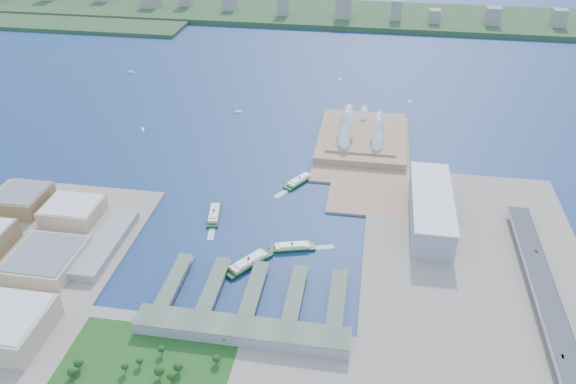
% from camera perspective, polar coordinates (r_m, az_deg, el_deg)
% --- Properties ---
extents(ground, '(3000.00, 3000.00, 0.00)m').
position_cam_1_polar(ground, '(638.37, -3.24, -5.64)').
color(ground, '#10204D').
rests_on(ground, ground).
extents(east_land, '(240.00, 500.00, 3.00)m').
position_cam_1_polar(east_land, '(601.64, 19.04, -10.38)').
color(east_land, gray).
rests_on(east_land, ground).
extents(peninsula, '(135.00, 220.00, 3.00)m').
position_cam_1_polar(peninsula, '(845.86, 7.61, 4.52)').
color(peninsula, '#9F7657').
rests_on(peninsula, ground).
extents(far_shore, '(2200.00, 260.00, 12.00)m').
position_cam_1_polar(far_shore, '(1524.39, 4.75, 17.57)').
color(far_shore, '#2D4926').
rests_on(far_shore, ground).
extents(opera_house, '(134.00, 180.00, 58.00)m').
position_cam_1_polar(opera_house, '(850.31, 7.65, 6.97)').
color(opera_house, white).
rests_on(opera_house, peninsula).
extents(toaster_building, '(45.00, 155.00, 35.00)m').
position_cam_1_polar(toaster_building, '(685.29, 14.31, -1.66)').
color(toaster_building, gray).
rests_on(toaster_building, east_land).
extents(expressway, '(26.00, 340.00, 11.85)m').
position_cam_1_polar(expressway, '(605.02, 24.94, -10.72)').
color(expressway, gray).
rests_on(expressway, east_land).
extents(west_buildings, '(200.00, 280.00, 27.00)m').
position_cam_1_polar(west_buildings, '(671.88, -26.07, -5.51)').
color(west_buildings, olive).
rests_on(west_buildings, west_land).
extents(ferry_wharves, '(184.00, 90.00, 9.30)m').
position_cam_1_polar(ferry_wharves, '(577.04, -3.44, -9.94)').
color(ferry_wharves, '#4C5B45').
rests_on(ferry_wharves, ground).
extents(terminal_building, '(200.00, 28.00, 12.00)m').
position_cam_1_polar(terminal_building, '(532.17, -4.74, -13.89)').
color(terminal_building, gray).
rests_on(terminal_building, south_land).
extents(park, '(150.00, 110.00, 16.00)m').
position_cam_1_polar(park, '(516.10, -14.71, -16.75)').
color(park, '#194714').
rests_on(park, south_land).
extents(far_skyline, '(1900.00, 140.00, 55.00)m').
position_cam_1_polar(far_skyline, '(1496.86, 4.74, 18.61)').
color(far_skyline, gray).
rests_on(far_skyline, far_shore).
extents(ferry_a, '(21.89, 53.65, 9.86)m').
position_cam_1_polar(ferry_a, '(690.56, -7.52, -2.10)').
color(ferry_a, '#0E3917').
rests_on(ferry_a, ground).
extents(ferry_b, '(38.49, 50.84, 9.77)m').
position_cam_1_polar(ferry_b, '(751.03, 1.16, 1.28)').
color(ferry_b, '#0E3917').
rests_on(ferry_b, ground).
extents(ferry_c, '(47.79, 57.05, 11.30)m').
position_cam_1_polar(ferry_c, '(610.85, -4.03, -7.03)').
color(ferry_c, '#0E3917').
rests_on(ferry_c, ground).
extents(ferry_d, '(53.19, 26.39, 9.75)m').
position_cam_1_polar(ferry_d, '(631.80, 0.43, -5.48)').
color(ferry_d, '#0E3917').
rests_on(ferry_d, ground).
extents(boat_a, '(8.37, 13.71, 2.60)m').
position_cam_1_polar(boat_a, '(921.64, -14.52, 6.16)').
color(boat_a, white).
rests_on(boat_a, ground).
extents(boat_b, '(11.57, 4.85, 3.05)m').
position_cam_1_polar(boat_b, '(957.75, -5.06, 8.14)').
color(boat_b, white).
rests_on(boat_b, ground).
extents(boat_c, '(5.55, 11.55, 2.50)m').
position_cam_1_polar(boat_c, '(1015.29, 12.27, 8.94)').
color(boat_c, white).
rests_on(boat_c, ground).
extents(boat_d, '(15.85, 9.96, 2.68)m').
position_cam_1_polar(boat_d, '(1172.64, -15.64, 11.69)').
color(boat_d, white).
rests_on(boat_d, ground).
extents(boat_e, '(5.04, 12.64, 3.03)m').
position_cam_1_polar(boat_e, '(1098.61, 5.33, 11.37)').
color(boat_e, white).
rests_on(boat_e, ground).
extents(car_b, '(1.44, 4.14, 1.36)m').
position_cam_1_polar(car_b, '(554.57, 26.14, -14.75)').
color(car_b, slate).
rests_on(car_b, expressway).
extents(car_c, '(1.71, 4.22, 1.22)m').
position_cam_1_polar(car_c, '(664.09, 23.90, -5.48)').
color(car_c, slate).
rests_on(car_c, expressway).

